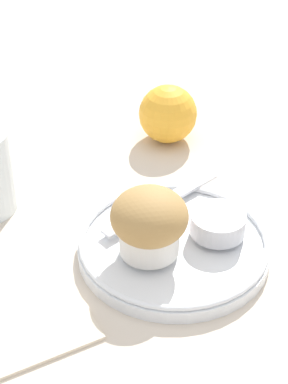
# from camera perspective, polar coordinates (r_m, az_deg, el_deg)

# --- Properties ---
(ground_plane) EXTENTS (3.00, 3.00, 0.00)m
(ground_plane) POSITION_cam_1_polar(r_m,az_deg,el_deg) (0.71, 2.03, -3.84)
(ground_plane) COLOR beige
(plate) EXTENTS (0.20, 0.20, 0.02)m
(plate) POSITION_cam_1_polar(r_m,az_deg,el_deg) (0.68, 2.66, -4.80)
(plate) COLOR white
(plate) RESTS_ON ground_plane
(muffin) EXTENTS (0.08, 0.08, 0.07)m
(muffin) POSITION_cam_1_polar(r_m,az_deg,el_deg) (0.64, 0.48, -2.69)
(muffin) COLOR silver
(muffin) RESTS_ON plate
(cream_ramekin) EXTENTS (0.06, 0.06, 0.02)m
(cream_ramekin) POSITION_cam_1_polar(r_m,az_deg,el_deg) (0.68, 6.60, -2.72)
(cream_ramekin) COLOR silver
(cream_ramekin) RESTS_ON plate
(berry_pair) EXTENTS (0.03, 0.01, 0.01)m
(berry_pair) POSITION_cam_1_polar(r_m,az_deg,el_deg) (0.69, 0.91, -2.36)
(berry_pair) COLOR maroon
(berry_pair) RESTS_ON plate
(butter_knife) EXTENTS (0.17, 0.06, 0.00)m
(butter_knife) POSITION_cam_1_polar(r_m,az_deg,el_deg) (0.72, 1.61, -0.93)
(butter_knife) COLOR silver
(butter_knife) RESTS_ON plate
(orange_fruit) EXTENTS (0.08, 0.08, 0.08)m
(orange_fruit) POSITION_cam_1_polar(r_m,az_deg,el_deg) (0.86, 2.14, 6.95)
(orange_fruit) COLOR #F4A82D
(orange_fruit) RESTS_ON ground_plane
(folded_napkin) EXTENTS (0.13, 0.07, 0.01)m
(folded_napkin) POSITION_cam_1_polar(r_m,az_deg,el_deg) (0.61, -10.61, -12.42)
(folded_napkin) COLOR beige
(folded_napkin) RESTS_ON ground_plane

